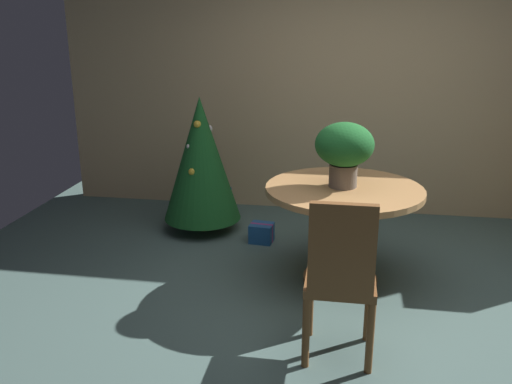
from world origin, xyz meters
The scene contains 7 objects.
ground_plane centered at (0.00, 0.00, 0.00)m, with size 6.60×6.60×0.00m, color #4C6660.
back_wall_panel centered at (0.00, 2.20, 1.30)m, with size 6.00×0.10×2.60m, color tan.
round_dining_table centered at (-0.08, 0.48, 0.52)m, with size 1.15×1.15×0.75m.
flower_vase centered at (-0.09, 0.49, 1.04)m, with size 0.42×0.42×0.47m.
wooden_chair_near centered at (-0.08, -0.56, 0.55)m, with size 0.40×0.38×1.00m.
holiday_tree centered at (-1.39, 1.35, 0.69)m, with size 0.72×0.72×1.27m.
gift_box_blue centered at (-0.79, 1.15, 0.08)m, with size 0.22×0.20×0.17m.
Camera 1 is at (-0.09, -3.38, 1.91)m, focal length 38.46 mm.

